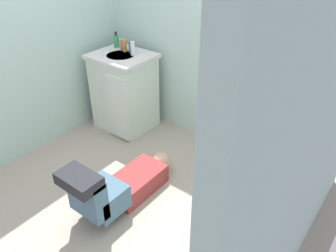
{
  "coord_description": "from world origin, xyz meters",
  "views": [
    {
      "loc": [
        1.52,
        -1.55,
        1.98
      ],
      "look_at": [
        0.01,
        0.42,
        0.45
      ],
      "focal_mm": 36.1,
      "sensor_mm": 36.0,
      "label": 1
    }
  ],
  "objects_px": {
    "vanity_cabinet": "(124,91)",
    "bottle_blue": "(131,47)",
    "tissue_box": "(282,97)",
    "faucet": "(131,46)",
    "paper_towel_roll": "(220,178)",
    "bottle_amber": "(125,46)",
    "bottle_pink": "(121,44)",
    "toilet": "(274,149)",
    "soap_dispenser": "(116,41)",
    "person_plumber": "(120,185)",
    "bottle_white": "(133,48)"
  },
  "relations": [
    {
      "from": "bottle_pink",
      "to": "bottle_white",
      "type": "bearing_deg",
      "value": -11.38
    },
    {
      "from": "vanity_cabinet",
      "to": "soap_dispenser",
      "type": "bearing_deg",
      "value": 146.9
    },
    {
      "from": "vanity_cabinet",
      "to": "person_plumber",
      "type": "xyz_separation_m",
      "value": [
        0.79,
        -0.9,
        -0.24
      ]
    },
    {
      "from": "person_plumber",
      "to": "soap_dispenser",
      "type": "bearing_deg",
      "value": 133.88
    },
    {
      "from": "bottle_amber",
      "to": "person_plumber",
      "type": "bearing_deg",
      "value": -50.02
    },
    {
      "from": "toilet",
      "to": "tissue_box",
      "type": "xyz_separation_m",
      "value": [
        -0.05,
        0.09,
        0.43
      ]
    },
    {
      "from": "bottle_amber",
      "to": "bottle_blue",
      "type": "relative_size",
      "value": 1.14
    },
    {
      "from": "faucet",
      "to": "vanity_cabinet",
      "type": "bearing_deg",
      "value": -88.69
    },
    {
      "from": "bottle_amber",
      "to": "bottle_blue",
      "type": "height_order",
      "value": "bottle_amber"
    },
    {
      "from": "bottle_blue",
      "to": "person_plumber",
      "type": "bearing_deg",
      "value": -52.97
    },
    {
      "from": "vanity_cabinet",
      "to": "tissue_box",
      "type": "xyz_separation_m",
      "value": [
        1.61,
        0.12,
        0.38
      ]
    },
    {
      "from": "person_plumber",
      "to": "bottle_amber",
      "type": "distance_m",
      "value": 1.47
    },
    {
      "from": "bottle_pink",
      "to": "soap_dispenser",
      "type": "bearing_deg",
      "value": 164.34
    },
    {
      "from": "bottle_pink",
      "to": "tissue_box",
      "type": "bearing_deg",
      "value": 0.77
    },
    {
      "from": "faucet",
      "to": "soap_dispenser",
      "type": "distance_m",
      "value": 0.19
    },
    {
      "from": "tissue_box",
      "to": "soap_dispenser",
      "type": "bearing_deg",
      "value": 179.84
    },
    {
      "from": "bottle_pink",
      "to": "bottle_amber",
      "type": "bearing_deg",
      "value": -10.55
    },
    {
      "from": "person_plumber",
      "to": "vanity_cabinet",
      "type": "bearing_deg",
      "value": 131.39
    },
    {
      "from": "faucet",
      "to": "bottle_pink",
      "type": "relative_size",
      "value": 0.84
    },
    {
      "from": "bottle_blue",
      "to": "bottle_white",
      "type": "xyz_separation_m",
      "value": [
        0.07,
        -0.05,
        0.02
      ]
    },
    {
      "from": "vanity_cabinet",
      "to": "soap_dispenser",
      "type": "distance_m",
      "value": 0.52
    },
    {
      "from": "bottle_blue",
      "to": "bottle_white",
      "type": "bearing_deg",
      "value": -36.28
    },
    {
      "from": "tissue_box",
      "to": "bottle_amber",
      "type": "height_order",
      "value": "bottle_amber"
    },
    {
      "from": "toilet",
      "to": "person_plumber",
      "type": "distance_m",
      "value": 1.28
    },
    {
      "from": "faucet",
      "to": "soap_dispenser",
      "type": "xyz_separation_m",
      "value": [
        -0.19,
        -0.02,
        0.02
      ]
    },
    {
      "from": "bottle_pink",
      "to": "bottle_white",
      "type": "xyz_separation_m",
      "value": [
        0.19,
        -0.04,
        0.01
      ]
    },
    {
      "from": "faucet",
      "to": "paper_towel_roll",
      "type": "bearing_deg",
      "value": -17.77
    },
    {
      "from": "toilet",
      "to": "paper_towel_roll",
      "type": "distance_m",
      "value": 0.5
    },
    {
      "from": "vanity_cabinet",
      "to": "bottle_blue",
      "type": "bearing_deg",
      "value": 72.96
    },
    {
      "from": "tissue_box",
      "to": "bottle_white",
      "type": "xyz_separation_m",
      "value": [
        -1.51,
        -0.06,
        0.09
      ]
    },
    {
      "from": "bottle_amber",
      "to": "paper_towel_roll",
      "type": "distance_m",
      "value": 1.63
    },
    {
      "from": "toilet",
      "to": "bottle_pink",
      "type": "relative_size",
      "value": 6.3
    },
    {
      "from": "faucet",
      "to": "person_plumber",
      "type": "height_order",
      "value": "faucet"
    },
    {
      "from": "toilet",
      "to": "faucet",
      "type": "bearing_deg",
      "value": 176.01
    },
    {
      "from": "bottle_amber",
      "to": "faucet",
      "type": "bearing_deg",
      "value": 62.16
    },
    {
      "from": "faucet",
      "to": "bottle_pink",
      "type": "xyz_separation_m",
      "value": [
        -0.09,
        -0.05,
        0.01
      ]
    },
    {
      "from": "paper_towel_roll",
      "to": "bottle_amber",
      "type": "bearing_deg",
      "value": 164.85
    },
    {
      "from": "vanity_cabinet",
      "to": "faucet",
      "type": "bearing_deg",
      "value": 91.31
    },
    {
      "from": "soap_dispenser",
      "to": "bottle_pink",
      "type": "relative_size",
      "value": 1.39
    },
    {
      "from": "bottle_white",
      "to": "faucet",
      "type": "bearing_deg",
      "value": 139.73
    },
    {
      "from": "person_plumber",
      "to": "bottle_white",
      "type": "relative_size",
      "value": 7.67
    },
    {
      "from": "bottle_blue",
      "to": "paper_towel_roll",
      "type": "height_order",
      "value": "bottle_blue"
    },
    {
      "from": "toilet",
      "to": "person_plumber",
      "type": "xyz_separation_m",
      "value": [
        -0.86,
        -0.93,
        -0.19
      ]
    },
    {
      "from": "vanity_cabinet",
      "to": "soap_dispenser",
      "type": "relative_size",
      "value": 4.94
    },
    {
      "from": "person_plumber",
      "to": "faucet",
      "type": "bearing_deg",
      "value": 127.29
    },
    {
      "from": "bottle_amber",
      "to": "bottle_blue",
      "type": "bearing_deg",
      "value": 17.06
    },
    {
      "from": "bottle_pink",
      "to": "person_plumber",
      "type": "bearing_deg",
      "value": -48.38
    },
    {
      "from": "person_plumber",
      "to": "bottle_pink",
      "type": "xyz_separation_m",
      "value": [
        -0.89,
        1.0,
        0.7
      ]
    },
    {
      "from": "tissue_box",
      "to": "bottle_blue",
      "type": "relative_size",
      "value": 2.02
    },
    {
      "from": "vanity_cabinet",
      "to": "tissue_box",
      "type": "distance_m",
      "value": 1.66
    }
  ]
}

